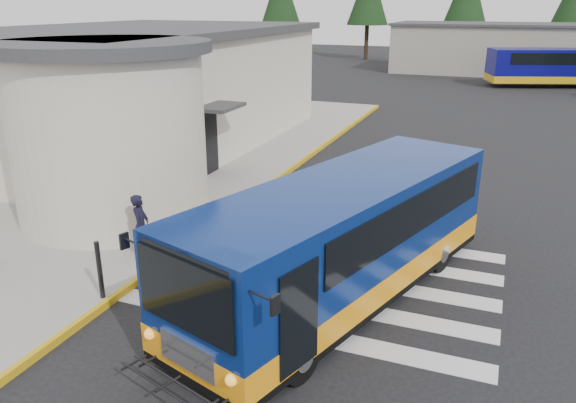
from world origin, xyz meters
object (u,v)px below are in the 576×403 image
(far_bus_a, at_px, (553,66))
(bollard, at_px, (100,270))
(pedestrian_a, at_px, (141,226))
(transit_bus, at_px, (343,243))

(far_bus_a, bearing_deg, bollard, 146.12)
(pedestrian_a, bearing_deg, transit_bus, -108.75)
(pedestrian_a, bearing_deg, far_bus_a, -35.76)
(bollard, relative_size, far_bus_a, 0.13)
(pedestrian_a, distance_m, bollard, 2.06)
(pedestrian_a, height_order, bollard, pedestrian_a)
(far_bus_a, bearing_deg, transit_bus, 152.15)
(transit_bus, bearing_deg, bollard, -137.22)
(transit_bus, xyz_separation_m, bollard, (-4.49, -2.08, -0.45))
(transit_bus, distance_m, bollard, 4.97)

